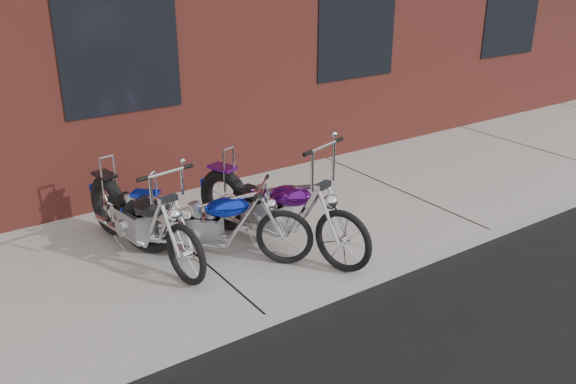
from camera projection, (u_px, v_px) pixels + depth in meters
ground at (265, 329)px, 5.33m from camera, size 120.00×120.00×0.00m
sidewalk at (189, 255)px, 6.45m from camera, size 22.00×3.00×0.15m
chopper_purple at (275, 212)px, 6.31m from camera, size 0.84×2.15×1.25m
chopper_blue at (211, 225)px, 6.11m from camera, size 1.51×1.47×0.87m
chopper_third at (141, 221)px, 6.16m from camera, size 0.56×2.09×1.07m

